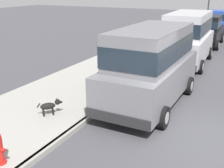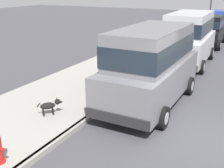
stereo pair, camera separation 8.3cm
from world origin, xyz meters
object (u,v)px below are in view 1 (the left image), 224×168
(car_grey_van, at_px, (151,63))
(dog_black, at_px, (50,106))
(car_blue_hatchback, at_px, (218,22))
(car_black_sedan, at_px, (206,30))
(car_silver_van, at_px, (188,36))

(car_grey_van, distance_m, dog_black, 3.42)
(car_blue_hatchback, relative_size, dog_black, 6.48)
(car_grey_van, height_order, dog_black, car_grey_van)
(car_grey_van, relative_size, car_black_sedan, 1.06)
(car_silver_van, height_order, car_blue_hatchback, car_silver_van)
(car_blue_hatchback, height_order, dog_black, car_blue_hatchback)
(car_grey_van, distance_m, car_silver_van, 5.72)
(car_blue_hatchback, bearing_deg, dog_black, -96.29)
(car_black_sedan, xyz_separation_m, car_blue_hatchback, (0.03, 5.20, -0.01))
(car_grey_van, height_order, car_silver_van, same)
(car_black_sedan, height_order, dog_black, car_black_sedan)
(car_silver_van, xyz_separation_m, dog_black, (-2.03, -8.17, -0.97))
(car_grey_van, relative_size, car_blue_hatchback, 1.28)
(car_silver_van, xyz_separation_m, car_blue_hatchback, (0.03, 10.54, -0.42))
(car_black_sedan, bearing_deg, dog_black, -98.55)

